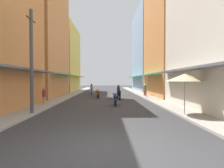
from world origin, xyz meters
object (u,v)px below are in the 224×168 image
object	(u,v)px
pedestrian_midway	(145,89)
utility_pole	(31,61)
motorbike_black	(119,93)
street_sign_no_entry	(147,84)
motorbike_blue	(115,99)
vendor_umbrella	(185,78)
motorbike_orange	(98,94)
motorbike_silver	(92,90)
pedestrian_crossing	(44,96)

from	to	relation	value
pedestrian_midway	utility_pole	world-z (taller)	utility_pole
motorbike_black	pedestrian_midway	distance (m)	5.00
street_sign_no_entry	motorbike_blue	bearing A→B (deg)	-130.25
street_sign_no_entry	vendor_umbrella	bearing A→B (deg)	-88.28
motorbike_orange	pedestrian_midway	bearing A→B (deg)	14.64
motorbike_silver	pedestrian_midway	size ratio (longest dim) A/B	1.09
motorbike_blue	street_sign_no_entry	bearing A→B (deg)	49.75
motorbike_orange	motorbike_silver	bearing A→B (deg)	104.20
motorbike_blue	pedestrian_crossing	distance (m)	5.92
pedestrian_crossing	motorbike_orange	bearing A→B (deg)	57.10
motorbike_orange	motorbike_blue	world-z (taller)	same
pedestrian_crossing	motorbike_black	bearing A→B (deg)	34.45
street_sign_no_entry	motorbike_silver	bearing A→B (deg)	134.38
motorbike_orange	street_sign_no_entry	xyz separation A→B (m)	(5.43, -2.15, 1.21)
motorbike_black	vendor_umbrella	bearing A→B (deg)	-70.03
motorbike_orange	motorbike_blue	bearing A→B (deg)	-74.23
motorbike_black	street_sign_no_entry	xyz separation A→B (m)	(3.03, -0.27, 1.01)
pedestrian_midway	street_sign_no_entry	bearing A→B (deg)	-98.98
motorbike_black	utility_pole	distance (m)	10.62
motorbike_silver	motorbike_black	xyz separation A→B (m)	(3.56, -6.46, 0.00)
vendor_umbrella	motorbike_silver	bearing A→B (deg)	113.82
utility_pole	vendor_umbrella	bearing A→B (deg)	-3.28
vendor_umbrella	street_sign_no_entry	size ratio (longest dim) A/B	0.94
motorbike_black	pedestrian_crossing	size ratio (longest dim) A/B	1.16
motorbike_silver	motorbike_orange	size ratio (longest dim) A/B	1.01
motorbike_orange	pedestrian_crossing	world-z (taller)	pedestrian_crossing
motorbike_silver	vendor_umbrella	distance (m)	17.03
utility_pole	motorbike_orange	bearing A→B (deg)	71.92
pedestrian_midway	pedestrian_crossing	xyz separation A→B (m)	(-10.11, -7.91, -0.16)
motorbike_black	street_sign_no_entry	bearing A→B (deg)	-5.05
pedestrian_midway	utility_pole	distance (m)	15.41
pedestrian_crossing	pedestrian_midway	bearing A→B (deg)	38.03
motorbike_silver	motorbike_orange	xyz separation A→B (m)	(1.16, -4.58, -0.20)
pedestrian_midway	vendor_umbrella	size ratio (longest dim) A/B	0.67
motorbike_blue	utility_pole	world-z (taller)	utility_pole
vendor_umbrella	motorbike_orange	bearing A→B (deg)	117.49
motorbike_orange	motorbike_black	distance (m)	3.05
motorbike_orange	utility_pole	size ratio (longest dim) A/B	0.28
vendor_umbrella	pedestrian_crossing	bearing A→B (deg)	154.85
pedestrian_crossing	vendor_umbrella	size ratio (longest dim) A/B	0.63
vendor_umbrella	motorbike_black	bearing A→B (deg)	109.97
motorbike_orange	vendor_umbrella	xyz separation A→B (m)	(5.69, -10.94, 1.75)
utility_pole	motorbike_black	bearing A→B (deg)	55.81
motorbike_silver	motorbike_black	size ratio (longest dim) A/B	1.00
motorbike_black	motorbike_blue	bearing A→B (deg)	-97.37
motorbike_silver	street_sign_no_entry	distance (m)	9.47
motorbike_silver	pedestrian_crossing	distance (m)	11.31
motorbike_silver	street_sign_no_entry	world-z (taller)	street_sign_no_entry
pedestrian_crossing	utility_pole	xyz separation A→B (m)	(0.70, -4.07, 2.47)
motorbike_orange	pedestrian_crossing	size ratio (longest dim) A/B	1.16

